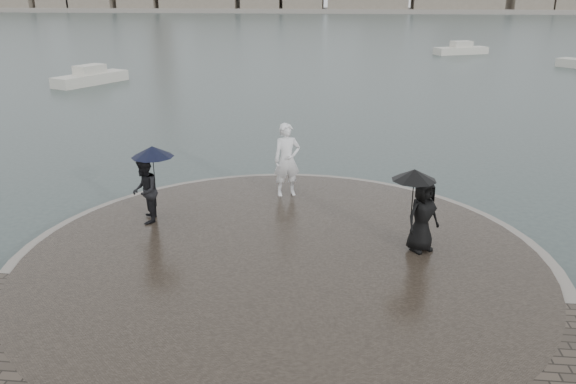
# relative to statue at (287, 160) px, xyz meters

# --- Properties ---
(ground) EXTENTS (400.00, 400.00, 0.00)m
(ground) POSITION_rel_statue_xyz_m (0.33, -7.57, -1.45)
(ground) COLOR #2B3835
(ground) RESTS_ON ground
(kerb_ring) EXTENTS (12.50, 12.50, 0.32)m
(kerb_ring) POSITION_rel_statue_xyz_m (0.33, -4.07, -1.29)
(kerb_ring) COLOR gray
(kerb_ring) RESTS_ON ground
(quay_tip) EXTENTS (11.90, 11.90, 0.36)m
(quay_tip) POSITION_rel_statue_xyz_m (0.33, -4.07, -1.26)
(quay_tip) COLOR #2D261E
(quay_tip) RESTS_ON ground
(statue) EXTENTS (0.92, 0.75, 2.17)m
(statue) POSITION_rel_statue_xyz_m (0.00, 0.00, 0.00)
(statue) COLOR white
(statue) RESTS_ON quay_tip
(visitor_left) EXTENTS (1.21, 1.13, 2.04)m
(visitor_left) POSITION_rel_statue_xyz_m (-3.38, -2.42, 0.05)
(visitor_left) COLOR black
(visitor_left) RESTS_ON quay_tip
(visitor_right) EXTENTS (1.27, 1.08, 1.95)m
(visitor_right) POSITION_rel_statue_xyz_m (3.46, -3.40, 0.02)
(visitor_right) COLOR black
(visitor_right) RESTS_ON quay_tip
(boats) EXTENTS (41.91, 27.03, 1.50)m
(boats) POSITION_rel_statue_xyz_m (6.19, 33.11, -1.07)
(boats) COLOR beige
(boats) RESTS_ON ground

